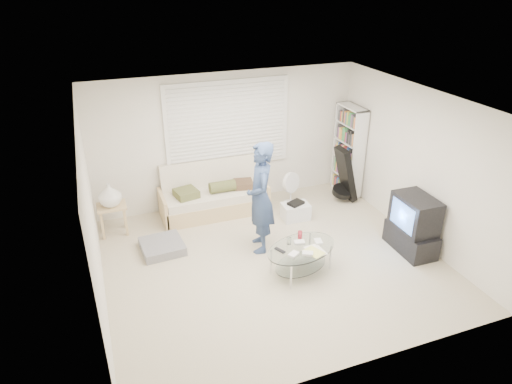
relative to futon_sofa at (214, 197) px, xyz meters
name	(u,v)px	position (x,y,z in m)	size (l,w,h in m)	color
ground	(273,261)	(0.42, -1.87, -0.31)	(5.00, 5.00, 0.00)	#B4A88C
room_shell	(262,153)	(0.42, -1.39, 1.32)	(5.02, 4.52, 2.51)	silver
window_blinds	(228,125)	(0.42, 0.33, 1.24)	(2.32, 0.08, 1.62)	silver
futon_sofa	(214,197)	(0.00, 0.00, 0.00)	(1.94, 0.78, 0.95)	tan
grey_floor_pillow	(162,246)	(-1.14, -0.96, -0.24)	(0.65, 0.65, 0.15)	slate
side_table	(110,197)	(-1.80, -0.14, 0.39)	(0.47, 0.38, 0.94)	tan
bookshelf	(348,151)	(2.74, -0.09, 0.58)	(0.28, 0.75, 1.77)	white
guitar_case	(345,178)	(2.50, -0.43, 0.17)	(0.44, 0.41, 1.08)	black
floor_fan	(291,186)	(1.47, -0.20, 0.08)	(0.41, 0.28, 0.67)	white
storage_bin	(296,211)	(1.32, -0.76, -0.16)	(0.50, 0.36, 0.34)	white
tv_unit	(413,225)	(2.61, -2.34, 0.15)	(0.50, 0.88, 0.95)	black
coffee_table	(301,252)	(0.71, -2.26, 0.03)	(1.30, 1.02, 0.54)	silver
standing_person	(260,198)	(0.38, -1.43, 0.59)	(0.66, 0.43, 1.81)	navy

